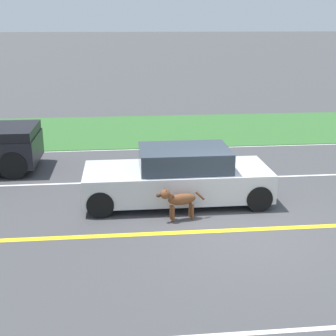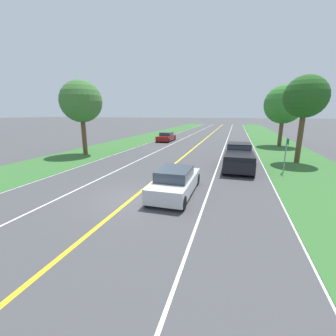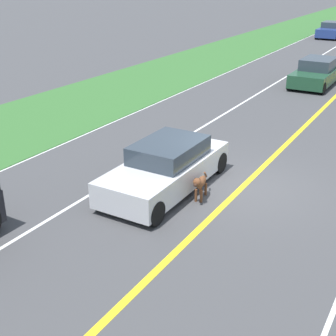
% 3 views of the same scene
% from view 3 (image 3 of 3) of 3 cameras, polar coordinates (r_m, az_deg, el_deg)
% --- Properties ---
extents(ground_plane, '(400.00, 400.00, 0.00)m').
position_cam_3_polar(ground_plane, '(13.77, 9.06, -2.31)').
color(ground_plane, '#424244').
extents(centre_divider_line, '(0.18, 160.00, 0.01)m').
position_cam_3_polar(centre_divider_line, '(13.77, 9.06, -2.29)').
color(centre_divider_line, yellow).
rests_on(centre_divider_line, ground).
extents(lane_edge_line_right, '(0.14, 160.00, 0.01)m').
position_cam_3_polar(lane_edge_line_right, '(17.31, -12.91, 2.83)').
color(lane_edge_line_right, white).
rests_on(lane_edge_line_right, ground).
extents(lane_dash_same_dir, '(0.10, 160.00, 0.01)m').
position_cam_3_polar(lane_dash_same_dir, '(15.24, -3.19, 0.57)').
color(lane_dash_same_dir, white).
rests_on(lane_dash_same_dir, ground).
extents(grass_verge_right, '(6.00, 160.00, 0.03)m').
position_cam_3_polar(grass_verge_right, '(19.41, -19.45, 4.33)').
color(grass_verge_right, '#33662D').
rests_on(grass_verge_right, ground).
extents(ego_car, '(1.86, 4.60, 1.39)m').
position_cam_3_polar(ego_car, '(13.26, -0.19, 0.07)').
color(ego_car, silver).
rests_on(ego_car, ground).
extents(dog, '(0.38, 1.16, 0.79)m').
position_cam_3_polar(dog, '(12.70, 3.96, -1.87)').
color(dog, brown).
rests_on(dog, ground).
extents(car_trailing_near, '(1.89, 4.63, 1.40)m').
position_cam_3_polar(car_trailing_near, '(26.96, 17.68, 11.01)').
color(car_trailing_near, '#1E472D').
rests_on(car_trailing_near, ground).
extents(car_trailing_mid, '(1.85, 4.24, 1.39)m').
position_cam_3_polar(car_trailing_mid, '(46.47, 19.28, 15.57)').
color(car_trailing_mid, navy).
rests_on(car_trailing_mid, ground).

